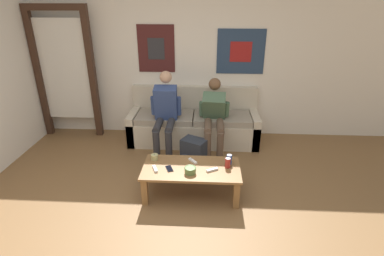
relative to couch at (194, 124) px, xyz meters
name	(u,v)px	position (x,y,z in m)	size (l,w,h in m)	color
ground_plane	(157,238)	(-0.26, -2.28, -0.29)	(18.00, 18.00, 0.00)	brown
wall_back	(180,60)	(-0.26, 0.36, 0.99)	(10.00, 0.07, 2.55)	white
door_frame	(64,67)	(-2.12, 0.14, 0.91)	(1.00, 0.10, 2.15)	#382319
couch	(194,124)	(0.00, 0.00, 0.00)	(2.10, 0.72, 0.87)	beige
coffee_table	(191,172)	(0.05, -1.51, 0.02)	(1.17, 0.59, 0.37)	olive
person_seated_adult	(165,111)	(-0.41, -0.39, 0.37)	(0.47, 0.84, 1.23)	#2D2D33
person_seated_teen	(214,115)	(0.33, -0.35, 0.31)	(0.47, 0.99, 1.09)	brown
backpack	(194,153)	(0.04, -0.81, -0.10)	(0.41, 0.37, 0.40)	#282D38
ceramic_bowl	(190,170)	(0.04, -1.63, 0.12)	(0.14, 0.14, 0.07)	#607F47
pillar_candle	(155,157)	(-0.42, -1.35, 0.11)	(0.09, 0.09, 0.08)	tan
drink_can_blue	(229,159)	(0.50, -1.40, 0.14)	(0.07, 0.07, 0.12)	#28479E
drink_can_red	(228,163)	(0.48, -1.48, 0.14)	(0.07, 0.07, 0.12)	maroon
game_controller_near_left	(212,170)	(0.30, -1.57, 0.09)	(0.14, 0.10, 0.03)	white
game_controller_near_right	(155,169)	(-0.38, -1.58, 0.09)	(0.09, 0.15, 0.03)	white
game_controller_far_center	(193,161)	(0.06, -1.37, 0.09)	(0.12, 0.13, 0.03)	white
cell_phone	(169,169)	(-0.21, -1.56, 0.08)	(0.11, 0.15, 0.01)	black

